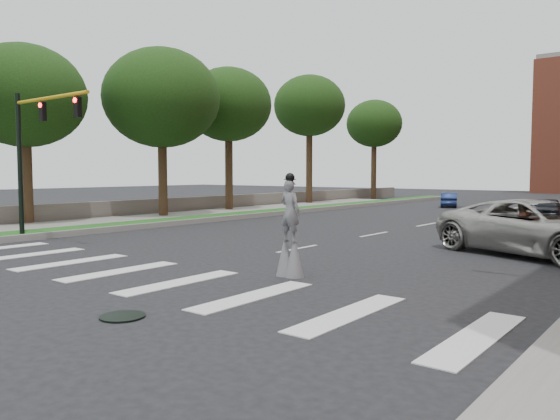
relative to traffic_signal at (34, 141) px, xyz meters
The scene contains 16 objects.
ground_plane 11.04m from the traffic_signal, 17.05° to the right, with size 160.00×160.00×0.00m, color black.
grass_median 17.56m from the traffic_signal, 95.77° to the left, with size 2.00×60.00×0.25m, color #174F16.
median_curb 17.48m from the traffic_signal, 92.25° to the left, with size 0.20×60.00×0.28m, color gray.
sidewalk_left 9.37m from the traffic_signal, 123.98° to the left, with size 4.00×60.00×0.18m, color slate.
stone_wall 20.64m from the traffic_signal, 110.80° to the left, with size 0.50×56.00×1.10m, color #5F5951.
manhole 14.33m from the traffic_signal, 21.36° to the right, with size 0.90×0.90×0.04m, color black.
traffic_signal is the anchor object (origin of this frame).
stilt_performer 13.19m from the traffic_signal, ahead, with size 0.84×0.52×2.87m.
suv_crossing 19.65m from the traffic_signal, 26.45° to the left, with size 3.23×7.00×1.95m, color #A5A29C.
car_near 29.42m from the traffic_signal, 61.18° to the left, with size 1.51×3.75×1.28m, color black.
car_mid 33.17m from the traffic_signal, 81.13° to the left, with size 1.25×3.59×1.18m, color navy.
tree_1 7.97m from the traffic_signal, 155.21° to the left, with size 6.40×6.40×9.64m.
tree_2 12.41m from the traffic_signal, 114.67° to the left, with size 7.22×7.22×10.54m.
tree_3 18.87m from the traffic_signal, 107.93° to the left, with size 6.27×6.27×10.44m.
tree_4 29.13m from the traffic_signal, 101.92° to the left, with size 6.28×6.28×11.37m.
tree_5 40.40m from the traffic_signal, 98.33° to the left, with size 5.79×5.79×10.40m.
Camera 1 is at (12.06, -8.47, 2.89)m, focal length 35.00 mm.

